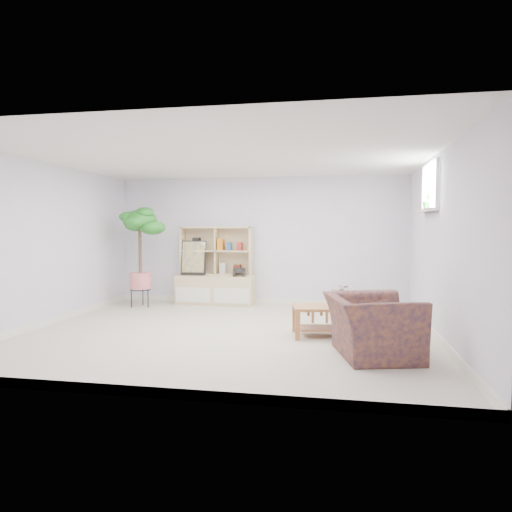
% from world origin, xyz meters
% --- Properties ---
extents(floor, '(5.50, 5.00, 0.01)m').
position_xyz_m(floor, '(0.00, 0.00, 0.00)').
color(floor, beige).
rests_on(floor, ground).
extents(ceiling, '(5.50, 5.00, 0.01)m').
position_xyz_m(ceiling, '(0.00, 0.00, 2.40)').
color(ceiling, silver).
rests_on(ceiling, walls).
extents(walls, '(5.51, 5.01, 2.40)m').
position_xyz_m(walls, '(0.00, 0.00, 1.20)').
color(walls, silver).
rests_on(walls, floor).
extents(baseboard, '(5.50, 5.00, 0.10)m').
position_xyz_m(baseboard, '(0.00, 0.00, 0.05)').
color(baseboard, white).
rests_on(baseboard, floor).
extents(window, '(0.10, 0.98, 0.68)m').
position_xyz_m(window, '(2.73, 0.60, 2.00)').
color(window, silver).
rests_on(window, walls).
extents(window_sill, '(0.14, 1.00, 0.04)m').
position_xyz_m(window_sill, '(2.67, 0.60, 1.68)').
color(window_sill, white).
rests_on(window_sill, walls).
extents(storage_unit, '(1.46, 0.49, 1.46)m').
position_xyz_m(storage_unit, '(-0.79, 2.24, 0.73)').
color(storage_unit, '#D2BF80').
rests_on(storage_unit, floor).
extents(poster, '(0.48, 0.13, 0.66)m').
position_xyz_m(poster, '(-1.21, 2.20, 0.88)').
color(poster, yellow).
rests_on(poster, storage_unit).
extents(toy_truck, '(0.36, 0.28, 0.17)m').
position_xyz_m(toy_truck, '(-0.32, 2.16, 0.64)').
color(toy_truck, black).
rests_on(toy_truck, storage_unit).
extents(coffee_table, '(1.07, 0.71, 0.40)m').
position_xyz_m(coffee_table, '(1.40, 0.04, 0.20)').
color(coffee_table, '#A56539').
rests_on(coffee_table, floor).
extents(table_plant, '(0.29, 0.27, 0.28)m').
position_xyz_m(table_plant, '(1.54, 0.10, 0.55)').
color(table_plant, '#25672E').
rests_on(table_plant, coffee_table).
extents(floor_tree, '(0.85, 0.85, 1.83)m').
position_xyz_m(floor_tree, '(-2.06, 1.71, 0.92)').
color(floor_tree, '#216A23').
rests_on(floor_tree, floor).
extents(armchair, '(1.14, 1.23, 0.78)m').
position_xyz_m(armchair, '(1.87, -0.85, 0.39)').
color(armchair, '#161839').
rests_on(armchair, floor).
extents(sill_plant, '(0.13, 0.11, 0.21)m').
position_xyz_m(sill_plant, '(2.67, 0.52, 1.81)').
color(sill_plant, '#216A23').
rests_on(sill_plant, window_sill).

